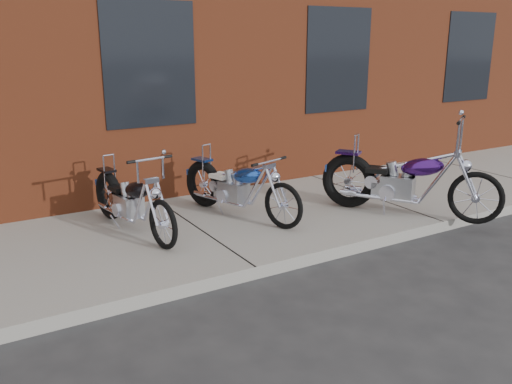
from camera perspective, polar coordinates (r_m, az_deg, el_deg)
ground at (r=6.05m, az=-0.01°, el=-9.21°), size 120.00×120.00×0.00m
sidewalk at (r=7.25m, az=-6.13°, el=-4.32°), size 22.00×3.00×0.15m
chopper_purple at (r=7.88m, az=15.37°, el=0.87°), size 1.48×2.17×1.41m
chopper_blue at (r=7.56m, az=-1.92°, el=0.31°), size 0.81×2.10×0.94m
chopper_third at (r=7.12m, az=-12.96°, el=-1.16°), size 0.55×2.09×1.07m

